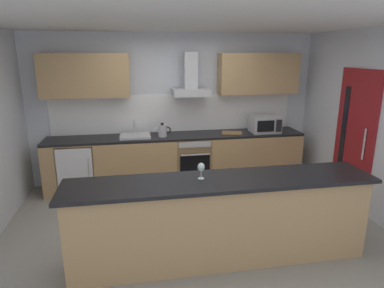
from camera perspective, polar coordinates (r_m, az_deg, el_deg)
name	(u,v)px	position (r m, az deg, el deg)	size (l,w,h in m)	color
ground	(193,226)	(4.67, 0.16, -13.78)	(5.99, 4.63, 0.02)	gray
ceiling	(193,22)	(4.10, 0.19, 20.18)	(5.99, 4.63, 0.02)	white
wall_back	(174,108)	(6.01, -3.04, 6.09)	(5.99, 0.12, 2.60)	silver
wall_right	(374,125)	(5.28, 28.64, 2.92)	(0.12, 4.63, 2.60)	silver
backsplash_tile	(175,113)	(5.95, -2.95, 5.32)	(4.24, 0.02, 0.66)	white
counter_back	(178,160)	(5.85, -2.46, -2.75)	(4.39, 0.60, 0.90)	tan
counter_island	(221,220)	(3.77, 4.90, -12.81)	(3.34, 0.64, 0.97)	tan
upper_cabinets	(176,75)	(5.72, -2.84, 11.77)	(4.33, 0.32, 0.70)	tan
side_door	(354,139)	(5.49, 25.96, 0.75)	(0.08, 0.85, 2.05)	maroon
oven	(192,159)	(5.86, 0.00, -2.60)	(0.60, 0.62, 0.80)	slate
refrigerator	(78,167)	(5.86, -18.94, -3.82)	(0.58, 0.60, 0.85)	white
microwave	(265,124)	(6.04, 12.36, 3.38)	(0.50, 0.38, 0.30)	#B7BABC
sink	(135,135)	(5.66, -9.70, 1.45)	(0.50, 0.40, 0.26)	silver
kettle	(162,130)	(5.61, -5.08, 2.32)	(0.29, 0.15, 0.24)	#B7BABC
range_hood	(191,82)	(5.72, -0.24, 10.56)	(0.62, 0.45, 0.72)	#B7BABC
wine_glass	(201,168)	(3.53, 1.58, -4.09)	(0.08, 0.08, 0.18)	silver
chopping_board	(232,133)	(5.87, 6.83, 1.91)	(0.34, 0.22, 0.02)	#9E7247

